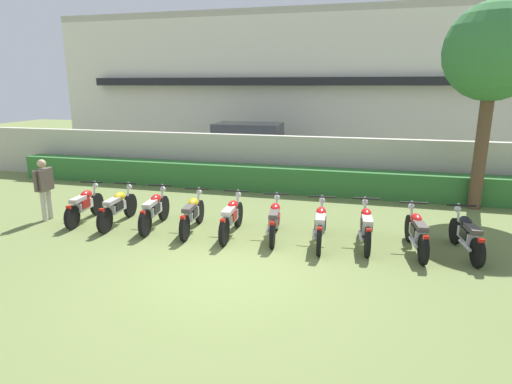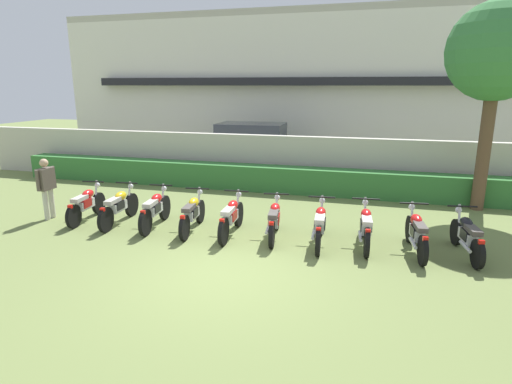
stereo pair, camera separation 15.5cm
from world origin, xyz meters
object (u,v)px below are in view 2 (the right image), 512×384
motorcycle_in_row_3 (192,213)px  motorcycle_in_row_7 (366,226)px  tree_near_inspector (497,53)px  motorcycle_in_row_5 (274,220)px  motorcycle_in_row_6 (320,225)px  motorcycle_in_row_8 (417,232)px  motorcycle_in_row_9 (467,236)px  inspector_person (46,184)px  motorcycle_in_row_0 (86,204)px  motorcycle_in_row_1 (119,206)px  motorcycle_in_row_2 (155,209)px  motorcycle_in_row_4 (231,217)px  parked_car (255,147)px

motorcycle_in_row_3 → motorcycle_in_row_7: motorcycle_in_row_7 is taller
tree_near_inspector → motorcycle_in_row_5: 7.32m
motorcycle_in_row_5 → motorcycle_in_row_7: 2.01m
motorcycle_in_row_6 → motorcycle_in_row_7: bearing=-85.8°
tree_near_inspector → motorcycle_in_row_7: tree_near_inspector is taller
motorcycle_in_row_8 → motorcycle_in_row_7: bearing=77.8°
motorcycle_in_row_6 → motorcycle_in_row_9: (2.97, 0.13, -0.01)m
motorcycle_in_row_7 → motorcycle_in_row_8: bearing=-99.9°
motorcycle_in_row_7 → motorcycle_in_row_3: bearing=86.9°
motorcycle_in_row_3 → inspector_person: size_ratio=1.18×
motorcycle_in_row_5 → motorcycle_in_row_9: (4.02, 0.02, -0.00)m
motorcycle_in_row_3 → motorcycle_in_row_0: bearing=82.7°
motorcycle_in_row_9 → motorcycle_in_row_1: bearing=82.3°
motorcycle_in_row_1 → inspector_person: (-2.00, -0.12, 0.48)m
motorcycle_in_row_2 → motorcycle_in_row_6: (4.05, -0.08, -0.00)m
tree_near_inspector → motorcycle_in_row_0: size_ratio=3.08×
motorcycle_in_row_2 → inspector_person: inspector_person is taller
motorcycle_in_row_3 → motorcycle_in_row_9: motorcycle_in_row_3 is taller
motorcycle_in_row_1 → motorcycle_in_row_2: motorcycle_in_row_2 is taller
motorcycle_in_row_7 → motorcycle_in_row_5: bearing=86.6°
tree_near_inspector → motorcycle_in_row_2: size_ratio=2.94×
motorcycle_in_row_0 → motorcycle_in_row_3: size_ratio=0.95×
motorcycle_in_row_4 → motorcycle_in_row_6: bearing=-93.9°
tree_near_inspector → motorcycle_in_row_0: 11.32m
motorcycle_in_row_4 → tree_near_inspector: bearing=-60.2°
tree_near_inspector → motorcycle_in_row_2: 9.62m
parked_car → motorcycle_in_row_7: parked_car is taller
motorcycle_in_row_2 → motorcycle_in_row_8: size_ratio=1.00×
motorcycle_in_row_6 → inspector_person: 7.07m
inspector_person → parked_car: bearing=67.4°
motorcycle_in_row_2 → inspector_person: size_ratio=1.19×
motorcycle_in_row_3 → motorcycle_in_row_7: size_ratio=1.01×
tree_near_inspector → motorcycle_in_row_9: bearing=-104.5°
tree_near_inspector → motorcycle_in_row_1: size_ratio=2.87×
motorcycle_in_row_1 → motorcycle_in_row_8: size_ratio=1.03×
motorcycle_in_row_1 → inspector_person: size_ratio=1.22×
motorcycle_in_row_1 → motorcycle_in_row_8: bearing=-94.9°
motorcycle_in_row_3 → motorcycle_in_row_8: bearing=-97.2°
motorcycle_in_row_7 → motorcycle_in_row_1: bearing=86.3°
motorcycle_in_row_3 → motorcycle_in_row_9: 6.02m
motorcycle_in_row_1 → inspector_person: inspector_person is taller
tree_near_inspector → motorcycle_in_row_4: (-6.01, -3.87, -3.76)m
motorcycle_in_row_1 → motorcycle_in_row_2: 1.01m
motorcycle_in_row_6 → tree_near_inspector: bearing=-49.5°
motorcycle_in_row_8 → inspector_person: (-9.05, -0.08, 0.49)m
parked_car → inspector_person: bearing=-113.9°
parked_car → motorcycle_in_row_4: parked_car is taller
motorcycle_in_row_5 → motorcycle_in_row_6: (1.05, -0.11, 0.01)m
motorcycle_in_row_1 → motorcycle_in_row_5: size_ratio=1.08×
motorcycle_in_row_4 → motorcycle_in_row_7: (3.02, 0.11, -0.00)m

